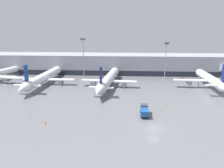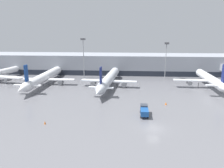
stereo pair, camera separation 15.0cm
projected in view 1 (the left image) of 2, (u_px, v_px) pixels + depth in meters
name	position (u px, v px, depth m)	size (l,w,h in m)	color
ground_plane	(154.00, 128.00, 46.54)	(320.00, 320.00, 0.00)	slate
terminal_building	(140.00, 64.00, 105.30)	(160.00, 29.75, 9.00)	gray
parked_jet_1	(210.00, 79.00, 78.07)	(25.60, 32.21, 10.18)	silver
parked_jet_2	(109.00, 79.00, 79.97)	(20.60, 39.42, 9.59)	silver
parked_jet_3	(44.00, 78.00, 83.47)	(23.90, 39.67, 9.67)	white
service_truck_1	(144.00, 110.00, 53.12)	(1.99, 5.17, 2.32)	#19478C
traffic_cone_0	(166.00, 103.00, 61.13)	(0.52, 0.52, 0.79)	orange
traffic_cone_1	(45.00, 123.00, 48.45)	(0.39, 0.39, 0.76)	orange
apron_light_mast_0	(166.00, 50.00, 90.77)	(1.80, 1.80, 15.48)	gray
apron_light_mast_3	(83.00, 46.00, 92.75)	(1.80, 1.80, 17.07)	gray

